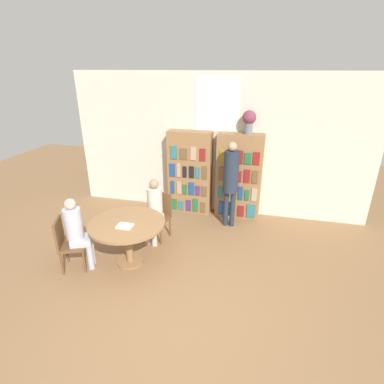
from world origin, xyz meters
TOP-DOWN VIEW (x-y plane):
  - ground_plane at (0.00, 0.00)m, footprint 16.00×16.00m
  - wall_back at (0.00, 3.46)m, footprint 6.40×0.07m
  - bookshelf_left at (-0.53, 3.27)m, footprint 0.95×0.34m
  - bookshelf_right at (0.53, 3.26)m, footprint 0.95×0.34m
  - flower_vase at (0.66, 3.27)m, footprint 0.27×0.27m
  - reading_table at (-1.03, 1.08)m, footprint 1.23×1.23m
  - chair_near_camera at (-1.90, 0.71)m, footprint 0.52×0.52m
  - chair_left_side at (-0.81, 2.01)m, footprint 0.48×0.48m
  - seated_reader_left at (-0.85, 1.83)m, footprint 0.34×0.40m
  - seated_reader_right at (-1.74, 0.78)m, footprint 0.41×0.37m
  - librarian_standing at (0.42, 2.76)m, footprint 0.29×0.56m
  - open_book_on_table at (-0.99, 0.94)m, footprint 0.24×0.18m

SIDE VIEW (x-z plane):
  - ground_plane at x=0.00m, z-range 0.00..0.00m
  - chair_near_camera at x=-1.90m, z-range 0.05..0.94m
  - chair_left_side at x=-0.81m, z-range 0.05..0.94m
  - reading_table at x=-1.03m, z-range 0.26..1.02m
  - seated_reader_left at x=-0.85m, z-range 0.09..1.31m
  - seated_reader_right at x=-1.74m, z-range 0.08..1.31m
  - open_book_on_table at x=-0.99m, z-range 0.76..0.79m
  - bookshelf_left at x=-0.53m, z-range 0.00..1.82m
  - bookshelf_right at x=0.53m, z-range 0.00..1.82m
  - librarian_standing at x=0.42m, z-range 0.20..1.96m
  - wall_back at x=0.00m, z-range 0.01..3.01m
  - flower_vase at x=0.66m, z-range 1.88..2.34m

